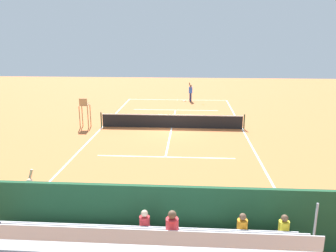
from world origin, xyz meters
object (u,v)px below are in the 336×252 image
(equipment_bag, at_px, (201,230))
(tennis_racket, at_px, (184,101))
(line_judge, at_px, (31,196))
(tennis_player, at_px, (191,91))
(bleacher_stand, at_px, (143,243))
(tennis_net, at_px, (172,121))
(courtside_bench, at_px, (244,219))
(umpire_chair, at_px, (84,109))
(tennis_ball_near, at_px, (203,104))

(equipment_bag, distance_m, tennis_racket, 23.81)
(tennis_racket, bearing_deg, line_judge, 78.40)
(tennis_player, height_order, line_judge, same)
(tennis_player, bearing_deg, bleacher_stand, 87.22)
(tennis_net, xyz_separation_m, line_judge, (4.15, 13.02, 0.51))
(tennis_player, relative_size, tennis_racket, 3.43)
(tennis_net, bearing_deg, bleacher_stand, 90.27)
(bleacher_stand, relative_size, courtside_bench, 5.03)
(tennis_net, distance_m, tennis_player, 10.32)
(umpire_chair, xyz_separation_m, tennis_ball_near, (-8.73, -8.85, -1.28))
(bleacher_stand, bearing_deg, equipment_bag, -130.25)
(bleacher_stand, bearing_deg, tennis_net, -89.73)
(equipment_bag, height_order, tennis_player, tennis_player)
(tennis_racket, distance_m, tennis_ball_near, 2.61)
(tennis_player, distance_m, tennis_racket, 1.21)
(tennis_player, bearing_deg, tennis_racket, -14.09)
(tennis_net, bearing_deg, courtside_bench, 103.25)
(bleacher_stand, relative_size, tennis_ball_near, 137.27)
(bleacher_stand, xyz_separation_m, tennis_ball_near, (-2.46, -23.92, -0.88))
(tennis_net, height_order, tennis_racket, tennis_net)
(courtside_bench, bearing_deg, umpire_chair, -54.34)
(tennis_net, xyz_separation_m, bleacher_stand, (-0.07, 15.34, 0.41))
(umpire_chair, distance_m, equipment_bag, 15.37)
(bleacher_stand, height_order, tennis_racket, bleacher_stand)
(tennis_player, distance_m, line_judge, 23.88)
(umpire_chair, distance_m, courtside_bench, 16.02)
(umpire_chair, relative_size, tennis_racket, 3.81)
(umpire_chair, bearing_deg, courtside_bench, 125.66)
(umpire_chair, xyz_separation_m, tennis_racket, (-6.85, -10.66, -1.30))
(tennis_racket, xyz_separation_m, tennis_ball_near, (-1.88, 1.81, 0.02))
(tennis_player, bearing_deg, tennis_ball_near, 126.57)
(bleacher_stand, xyz_separation_m, tennis_racket, (-0.58, -25.73, -0.90))
(tennis_net, bearing_deg, tennis_player, -97.33)
(equipment_bag, bearing_deg, line_judge, -3.66)
(line_judge, bearing_deg, equipment_bag, 176.34)
(courtside_bench, xyz_separation_m, line_judge, (7.28, -0.25, 0.46))
(umpire_chair, height_order, tennis_racket, umpire_chair)
(courtside_bench, bearing_deg, tennis_net, -76.75)
(equipment_bag, height_order, tennis_ball_near, equipment_bag)
(courtside_bench, distance_m, tennis_player, 23.57)
(umpire_chair, relative_size, equipment_bag, 2.38)
(tennis_racket, height_order, line_judge, line_judge)
(equipment_bag, distance_m, tennis_ball_near, 22.00)
(bleacher_stand, height_order, equipment_bag, bleacher_stand)
(umpire_chair, xyz_separation_m, line_judge, (-2.05, 12.75, -0.30))
(tennis_net, bearing_deg, equipment_bag, 97.29)
(bleacher_stand, distance_m, courtside_bench, 3.70)
(tennis_racket, xyz_separation_m, line_judge, (4.81, 23.41, 1.00))
(courtside_bench, bearing_deg, line_judge, -1.94)
(tennis_ball_near, bearing_deg, tennis_net, 73.55)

